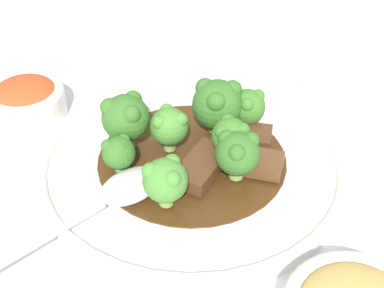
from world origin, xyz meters
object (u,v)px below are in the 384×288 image
(broccoli_floret_0, at_px, (217,104))
(broccoli_floret_5, at_px, (230,136))
(beef_strip_2, at_px, (197,167))
(broccoli_floret_4, at_px, (119,152))
(broccoli_floret_7, at_px, (165,180))
(sauce_dish, at_px, (327,84))
(side_bowl_kimchi, at_px, (26,99))
(serving_spoon, at_px, (114,196))
(broccoli_floret_1, at_px, (126,117))
(broccoli_floret_2, at_px, (169,126))
(beef_strip_1, at_px, (248,135))
(broccoli_floret_6, at_px, (247,106))
(beef_strip_0, at_px, (260,163))
(main_plate, at_px, (192,162))
(broccoli_floret_3, at_px, (237,153))

(broccoli_floret_0, relative_size, broccoli_floret_5, 1.22)
(beef_strip_2, distance_m, broccoli_floret_4, 0.08)
(broccoli_floret_7, xyz_separation_m, sauce_dish, (0.27, 0.14, -0.04))
(side_bowl_kimchi, bearing_deg, broccoli_floret_5, -46.12)
(broccoli_floret_7, relative_size, serving_spoon, 0.22)
(beef_strip_2, xyz_separation_m, broccoli_floret_1, (-0.05, 0.07, 0.03))
(broccoli_floret_2, bearing_deg, broccoli_floret_7, -112.15)
(beef_strip_1, xyz_separation_m, broccoli_floret_6, (0.01, 0.02, 0.02))
(beef_strip_0, distance_m, side_bowl_kimchi, 0.29)
(broccoli_floret_0, bearing_deg, broccoli_floret_4, -167.44)
(beef_strip_1, bearing_deg, broccoli_floret_6, 67.96)
(beef_strip_1, relative_size, broccoli_floret_7, 1.19)
(beef_strip_2, distance_m, broccoli_floret_2, 0.05)
(beef_strip_0, relative_size, broccoli_floret_5, 1.13)
(broccoli_floret_2, bearing_deg, broccoli_floret_5, -38.33)
(beef_strip_2, height_order, broccoli_floret_0, broccoli_floret_0)
(main_plate, xyz_separation_m, beef_strip_0, (0.05, -0.04, 0.02))
(broccoli_floret_6, bearing_deg, side_bowl_kimchi, 147.37)
(serving_spoon, bearing_deg, broccoli_floret_5, 6.99)
(broccoli_floret_2, bearing_deg, side_bowl_kimchi, 131.31)
(sauce_dish, bearing_deg, beef_strip_1, -152.05)
(broccoli_floret_1, height_order, broccoli_floret_5, broccoli_floret_1)
(broccoli_floret_2, relative_size, side_bowl_kimchi, 0.53)
(broccoli_floret_7, distance_m, serving_spoon, 0.05)
(broccoli_floret_6, distance_m, broccoli_floret_7, 0.14)
(broccoli_floret_2, height_order, broccoli_floret_4, broccoli_floret_2)
(broccoli_floret_1, bearing_deg, broccoli_floret_5, -34.46)
(beef_strip_1, xyz_separation_m, sauce_dish, (0.15, 0.08, -0.02))
(beef_strip_2, xyz_separation_m, sauce_dish, (0.22, 0.11, -0.02))
(beef_strip_0, distance_m, beef_strip_1, 0.05)
(broccoli_floret_1, height_order, side_bowl_kimchi, broccoli_floret_1)
(broccoli_floret_5, distance_m, broccoli_floret_7, 0.09)
(beef_strip_1, height_order, broccoli_floret_0, broccoli_floret_0)
(broccoli_floret_0, xyz_separation_m, broccoli_floret_4, (-0.12, -0.03, -0.01))
(broccoli_floret_5, bearing_deg, broccoli_floret_7, -156.06)
(beef_strip_1, xyz_separation_m, broccoli_floret_5, (-0.03, -0.02, 0.02))
(broccoli_floret_0, relative_size, broccoli_floret_4, 1.57)
(serving_spoon, bearing_deg, broccoli_floret_0, 26.76)
(broccoli_floret_3, height_order, broccoli_floret_7, broccoli_floret_3)
(serving_spoon, relative_size, sauce_dish, 3.17)
(sauce_dish, bearing_deg, broccoli_floret_1, -171.19)
(broccoli_floret_7, distance_m, side_bowl_kimchi, 0.24)
(beef_strip_1, relative_size, broccoli_floret_1, 0.98)
(broccoli_floret_3, height_order, serving_spoon, broccoli_floret_3)
(broccoli_floret_3, relative_size, broccoli_floret_5, 1.04)
(beef_strip_0, height_order, beef_strip_2, same)
(broccoli_floret_3, bearing_deg, serving_spoon, 174.86)
(beef_strip_0, bearing_deg, broccoli_floret_4, 158.71)
(broccoli_floret_1, bearing_deg, broccoli_floret_4, -117.51)
(broccoli_floret_1, bearing_deg, broccoli_floret_2, -28.90)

